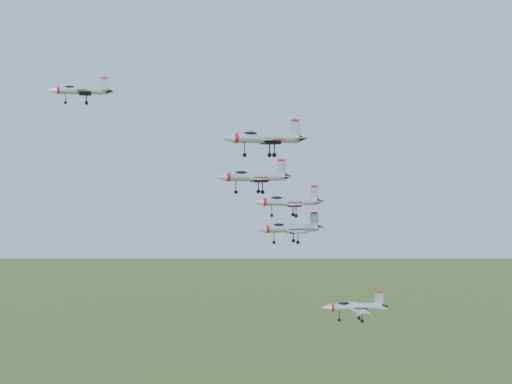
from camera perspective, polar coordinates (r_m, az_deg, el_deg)
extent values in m
cylinder|color=#A7ADB4|center=(130.44, -13.76, 7.88)|extent=(8.62, 1.94, 1.23)
cone|color=#A7ADB4|center=(130.72, -16.02, 7.84)|extent=(1.81, 1.37, 1.23)
cone|color=black|center=(130.36, -11.57, 7.91)|extent=(1.41, 1.16, 1.05)
ellipsoid|color=black|center=(130.57, -14.68, 8.07)|extent=(2.15, 1.06, 0.78)
cube|color=#A7ADB4|center=(127.76, -13.71, 7.88)|extent=(2.52, 4.34, 0.13)
cube|color=#A7ADB4|center=(133.06, -13.63, 7.68)|extent=(2.52, 4.34, 0.13)
cube|color=#A7ADB4|center=(130.48, -12.04, 8.46)|extent=(1.43, 0.23, 1.99)
cube|color=red|center=(130.58, -12.04, 8.92)|extent=(1.05, 0.22, 0.33)
cylinder|color=#A7ADB4|center=(117.25, -0.06, 1.23)|extent=(10.04, 3.04, 1.43)
cone|color=#A7ADB4|center=(115.72, -2.89, 1.20)|extent=(2.19, 1.74, 1.43)
cone|color=black|center=(118.99, 2.60, 1.25)|extent=(1.72, 1.46, 1.22)
ellipsoid|color=black|center=(116.58, -1.20, 1.49)|extent=(2.56, 1.42, 0.91)
cube|color=#A7ADB4|center=(114.36, 0.48, 1.05)|extent=(3.30, 5.21, 0.15)
cube|color=#A7ADB4|center=(120.29, -0.37, 1.14)|extent=(3.30, 5.21, 0.15)
cube|color=#A7ADB4|center=(118.56, 2.04, 1.97)|extent=(1.66, 0.40, 2.32)
cube|color=red|center=(118.55, 2.04, 2.55)|extent=(1.22, 0.35, 0.39)
cylinder|color=#A7ADB4|center=(104.29, 0.82, 4.32)|extent=(9.90, 2.93, 1.42)
cone|color=#A7ADB4|center=(102.76, -2.33, 4.34)|extent=(2.16, 1.70, 1.42)
cone|color=black|center=(106.06, 3.76, 4.29)|extent=(1.69, 1.43, 1.20)
ellipsoid|color=black|center=(103.64, -0.45, 4.62)|extent=(2.52, 1.38, 0.90)
cube|color=#A7ADB4|center=(101.44, 1.44, 4.21)|extent=(3.22, 5.12, 0.15)
cube|color=#A7ADB4|center=(107.27, 0.46, 4.14)|extent=(3.22, 5.12, 0.15)
cube|color=#A7ADB4|center=(105.71, 3.15, 5.10)|extent=(1.63, 0.38, 2.29)
cube|color=red|center=(105.76, 3.15, 5.74)|extent=(1.21, 0.34, 0.38)
cylinder|color=#A7ADB4|center=(127.72, 2.83, -2.92)|extent=(9.79, 3.05, 1.40)
cone|color=#A7ADB4|center=(125.89, 0.33, -3.00)|extent=(2.15, 1.71, 1.40)
cone|color=black|center=(129.70, 5.16, -2.84)|extent=(1.69, 1.43, 1.19)
ellipsoid|color=black|center=(126.89, 1.82, -2.71)|extent=(2.51, 1.40, 0.89)
cube|color=#A7ADB4|center=(125.00, 3.39, -3.17)|extent=(3.26, 5.10, 0.15)
cube|color=#A7ADB4|center=(130.65, 2.47, -2.90)|extent=(3.26, 5.10, 0.15)
cube|color=#A7ADB4|center=(129.13, 4.68, -2.21)|extent=(1.61, 0.41, 2.26)
cube|color=red|center=(129.03, 4.68, -1.69)|extent=(1.19, 0.35, 0.38)
cylinder|color=#A7ADB4|center=(114.97, 2.72, -0.77)|extent=(8.92, 1.76, 1.28)
cone|color=#A7ADB4|center=(113.91, 0.11, -0.80)|extent=(1.84, 1.38, 1.28)
cone|color=black|center=(116.21, 5.18, -0.74)|extent=(1.44, 1.16, 1.09)
ellipsoid|color=black|center=(114.48, 1.66, -0.55)|extent=(2.21, 1.04, 0.81)
cube|color=#A7ADB4|center=(112.35, 3.12, -0.99)|extent=(2.50, 4.45, 0.14)
cube|color=#A7ADB4|center=(117.71, 2.51, -0.81)|extent=(2.50, 4.45, 0.14)
cube|color=#A7ADB4|center=(115.85, 4.67, -0.09)|extent=(1.48, 0.20, 2.07)
cube|color=red|center=(115.80, 4.67, 0.44)|extent=(1.09, 0.20, 0.34)
cylinder|color=#A7ADB4|center=(127.94, 8.01, -9.09)|extent=(9.10, 1.47, 1.31)
cone|color=#A7ADB4|center=(126.76, 5.59, -9.18)|extent=(1.84, 1.34, 1.31)
cone|color=black|center=(129.28, 10.30, -8.98)|extent=(1.43, 1.14, 1.11)
ellipsoid|color=black|center=(127.33, 7.03, -8.91)|extent=(2.24, 0.98, 0.83)
cube|color=#A7ADB4|center=(125.37, 8.42, -9.46)|extent=(2.40, 4.48, 0.14)
cube|color=#A7ADB4|center=(130.72, 7.80, -8.94)|extent=(2.40, 4.48, 0.14)
cube|color=#A7ADB4|center=(128.71, 9.82, -8.41)|extent=(1.51, 0.15, 2.12)
cube|color=red|center=(128.50, 9.83, -7.92)|extent=(1.11, 0.16, 0.35)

